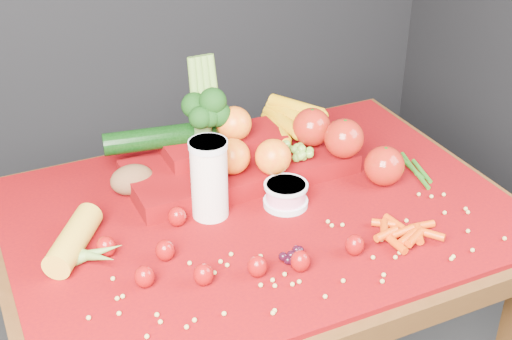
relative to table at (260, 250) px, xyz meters
name	(u,v)px	position (x,y,z in m)	size (l,w,h in m)	color
table	(260,250)	(0.00, 0.00, 0.00)	(1.10, 0.80, 0.75)	#39220D
red_cloth	(260,212)	(0.00, 0.00, 0.10)	(1.05, 0.75, 0.01)	#740503
milk_glass	(209,176)	(-0.10, 0.03, 0.20)	(0.08, 0.08, 0.18)	silver
yogurt_bowl	(286,194)	(0.06, -0.01, 0.14)	(0.10, 0.10, 0.05)	silver
strawberry_scatter	(213,253)	(-0.16, -0.13, 0.13)	(0.48, 0.28, 0.05)	maroon
dark_grape_cluster	(293,258)	(-0.02, -0.20, 0.12)	(0.06, 0.05, 0.03)	black
soybean_scatter	(304,260)	(0.00, -0.20, 0.11)	(0.84, 0.24, 0.01)	tan
corn_ear	(83,251)	(-0.38, -0.01, 0.13)	(0.25, 0.27, 0.06)	yellow
potato	(132,180)	(-0.23, 0.18, 0.14)	(0.10, 0.07, 0.07)	brown
baby_carrot_pile	(407,231)	(0.23, -0.22, 0.12)	(0.17, 0.17, 0.03)	#CB3A07
green_bean_pile	(414,170)	(0.39, -0.01, 0.11)	(0.14, 0.12, 0.01)	#226016
produce_mound	(255,149)	(0.06, 0.15, 0.17)	(0.62, 0.36, 0.27)	#740503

